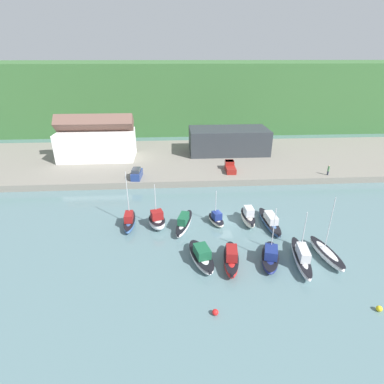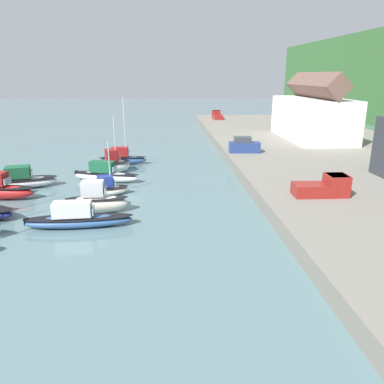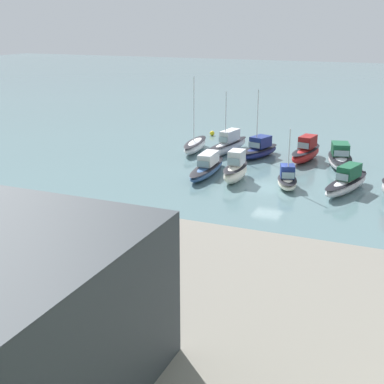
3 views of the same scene
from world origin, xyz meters
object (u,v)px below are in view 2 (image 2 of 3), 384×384
moored_boat_6 (22,180)px  moored_boat_5 (77,218)px  moored_boat_4 (96,201)px  parked_car_2 (244,146)px  moored_boat_0 (122,158)px  moored_boat_3 (107,188)px  moored_boat_1 (114,164)px  pickup_truck_0 (217,115)px  moored_boat_2 (105,174)px  pickup_truck_1 (325,187)px

moored_boat_6 → moored_boat_5: bearing=21.9°
moored_boat_5 → moored_boat_4: bearing=160.6°
moored_boat_4 → parked_car_2: (-18.96, 16.99, 1.18)m
moored_boat_0 → moored_boat_3: 13.49m
moored_boat_1 → pickup_truck_0: bearing=139.8°
moored_boat_4 → moored_boat_6: bearing=-133.8°
moored_boat_3 → moored_boat_5: (8.19, -1.20, 0.01)m
moored_boat_0 → parked_car_2: moored_boat_0 is taller
parked_car_2 → moored_boat_6: bearing=-63.3°
moored_boat_2 → moored_boat_5: 13.29m
moored_boat_6 → moored_boat_0: bearing=123.1°
moored_boat_3 → parked_car_2: (-13.99, 16.75, 1.52)m
parked_car_2 → pickup_truck_0: bearing=-178.3°
moored_boat_5 → moored_boat_6: bearing=-147.0°
moored_boat_4 → moored_boat_5: 3.39m
moored_boat_6 → pickup_truck_1: pickup_truck_1 is taller
moored_boat_6 → pickup_truck_0: size_ratio=1.54×
moored_boat_3 → pickup_truck_1: size_ratio=1.14×
parked_car_2 → pickup_truck_0: (-41.04, 1.90, -0.10)m
moored_boat_6 → pickup_truck_1: 30.71m
moored_boat_1 → pickup_truck_1: size_ratio=1.47×
moored_boat_3 → moored_boat_5: moored_boat_3 is taller
pickup_truck_0 → parked_car_2: bearing=-95.4°
moored_boat_2 → parked_car_2: (-8.90, 17.69, 1.41)m
moored_boat_4 → pickup_truck_1: pickup_truck_1 is taller
moored_boat_4 → moored_boat_0: bearing=176.8°
pickup_truck_1 → moored_boat_4: bearing=-90.0°
moored_boat_1 → parked_car_2: size_ratio=1.63×
moored_boat_1 → moored_boat_4: bearing=-16.4°
moored_boat_3 → pickup_truck_1: moored_boat_3 is taller
moored_boat_4 → moored_boat_6: size_ratio=0.74×
pickup_truck_0 → pickup_truck_1: 60.76m
pickup_truck_0 → moored_boat_4: bearing=-110.2°
moored_boat_0 → moored_boat_5: size_ratio=1.02×
pickup_truck_0 → pickup_truck_1: bearing=-91.6°
moored_boat_2 → pickup_truck_1: (10.81, 20.84, 1.31)m
moored_boat_1 → moored_boat_6: bearing=-73.7°
moored_boat_0 → moored_boat_3: bearing=-1.2°
moored_boat_0 → moored_boat_1: bearing=-9.0°
moored_boat_3 → pickup_truck_0: (-55.03, 18.65, 1.42)m
moored_boat_4 → moored_boat_2: bearing=-178.1°
moored_boat_4 → pickup_truck_0: 62.91m
moored_boat_1 → moored_boat_6: 10.76m
moored_boat_0 → moored_boat_4: size_ratio=1.61×
moored_boat_0 → moored_boat_5: bearing=-4.2°
moored_boat_0 → moored_boat_2: (8.39, -1.04, -0.02)m
moored_boat_0 → pickup_truck_0: 45.52m
moored_boat_2 → moored_boat_0: bearing=-170.8°
moored_boat_5 → pickup_truck_1: bearing=93.9°
moored_boat_4 → moored_boat_6: 12.34m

